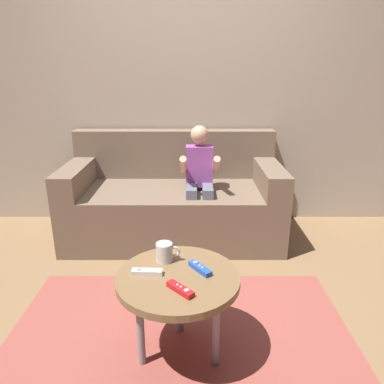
{
  "coord_description": "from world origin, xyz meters",
  "views": [
    {
      "loc": [
        0.01,
        -1.61,
        1.34
      ],
      "look_at": [
        0.01,
        0.48,
        0.62
      ],
      "focal_mm": 33.26,
      "sensor_mm": 36.0,
      "label": 1
    }
  ],
  "objects_px": {
    "coffee_table": "(179,284)",
    "game_remote_red_center": "(181,289)",
    "person_seated_on_couch": "(200,179)",
    "couch": "(174,201)",
    "game_remote_white_near_edge": "(147,272)",
    "game_remote_blue_far_corner": "(200,268)",
    "coffee_mug": "(165,252)"
  },
  "relations": [
    {
      "from": "coffee_table",
      "to": "game_remote_red_center",
      "type": "xyz_separation_m",
      "value": [
        0.01,
        -0.13,
        0.06
      ]
    },
    {
      "from": "coffee_table",
      "to": "person_seated_on_couch",
      "type": "bearing_deg",
      "value": 84.24
    },
    {
      "from": "person_seated_on_couch",
      "to": "coffee_table",
      "type": "height_order",
      "value": "person_seated_on_couch"
    },
    {
      "from": "person_seated_on_couch",
      "to": "game_remote_red_center",
      "type": "xyz_separation_m",
      "value": [
        -0.11,
        -1.33,
        -0.08
      ]
    },
    {
      "from": "couch",
      "to": "game_remote_white_near_edge",
      "type": "height_order",
      "value": "couch"
    },
    {
      "from": "game_remote_white_near_edge",
      "to": "game_remote_red_center",
      "type": "xyz_separation_m",
      "value": [
        0.16,
        -0.13,
        0.0
      ]
    },
    {
      "from": "game_remote_red_center",
      "to": "game_remote_blue_far_corner",
      "type": "distance_m",
      "value": 0.19
    },
    {
      "from": "couch",
      "to": "game_remote_red_center",
      "type": "xyz_separation_m",
      "value": [
        0.1,
        -1.5,
        0.16
      ]
    },
    {
      "from": "coffee_mug",
      "to": "game_remote_red_center",
      "type": "bearing_deg",
      "value": -72.0
    },
    {
      "from": "game_remote_white_near_edge",
      "to": "coffee_table",
      "type": "bearing_deg",
      "value": -1.52
    },
    {
      "from": "couch",
      "to": "game_remote_blue_far_corner",
      "type": "bearing_deg",
      "value": -81.98
    },
    {
      "from": "coffee_table",
      "to": "game_remote_blue_far_corner",
      "type": "height_order",
      "value": "game_remote_blue_far_corner"
    },
    {
      "from": "coffee_table",
      "to": "game_remote_white_near_edge",
      "type": "distance_m",
      "value": 0.15
    },
    {
      "from": "coffee_table",
      "to": "game_remote_blue_far_corner",
      "type": "relative_size",
      "value": 4.22
    },
    {
      "from": "game_remote_blue_far_corner",
      "to": "game_remote_red_center",
      "type": "bearing_deg",
      "value": -117.34
    },
    {
      "from": "game_remote_blue_far_corner",
      "to": "coffee_mug",
      "type": "relative_size",
      "value": 1.14
    },
    {
      "from": "game_remote_red_center",
      "to": "game_remote_blue_far_corner",
      "type": "xyz_separation_m",
      "value": [
        0.09,
        0.17,
        0.0
      ]
    },
    {
      "from": "game_remote_white_near_edge",
      "to": "couch",
      "type": "bearing_deg",
      "value": 87.73
    },
    {
      "from": "person_seated_on_couch",
      "to": "game_remote_white_near_edge",
      "type": "relative_size",
      "value": 6.67
    },
    {
      "from": "coffee_table",
      "to": "couch",
      "type": "bearing_deg",
      "value": 93.64
    },
    {
      "from": "person_seated_on_couch",
      "to": "coffee_table",
      "type": "xyz_separation_m",
      "value": [
        -0.12,
        -1.2,
        -0.14
      ]
    },
    {
      "from": "person_seated_on_couch",
      "to": "game_remote_red_center",
      "type": "bearing_deg",
      "value": -94.57
    },
    {
      "from": "couch",
      "to": "game_remote_white_near_edge",
      "type": "relative_size",
      "value": 12.16
    },
    {
      "from": "game_remote_white_near_edge",
      "to": "game_remote_red_center",
      "type": "distance_m",
      "value": 0.21
    },
    {
      "from": "game_remote_blue_far_corner",
      "to": "coffee_table",
      "type": "bearing_deg",
      "value": -159.87
    },
    {
      "from": "game_remote_blue_far_corner",
      "to": "coffee_mug",
      "type": "distance_m",
      "value": 0.19
    },
    {
      "from": "person_seated_on_couch",
      "to": "game_remote_blue_far_corner",
      "type": "relative_size",
      "value": 7.01
    },
    {
      "from": "couch",
      "to": "game_remote_white_near_edge",
      "type": "xyz_separation_m",
      "value": [
        -0.05,
        -1.37,
        0.16
      ]
    },
    {
      "from": "game_remote_white_near_edge",
      "to": "coffee_mug",
      "type": "xyz_separation_m",
      "value": [
        0.07,
        0.12,
        0.04
      ]
    },
    {
      "from": "couch",
      "to": "coffee_table",
      "type": "height_order",
      "value": "couch"
    },
    {
      "from": "couch",
      "to": "coffee_mug",
      "type": "bearing_deg",
      "value": -89.1
    },
    {
      "from": "couch",
      "to": "coffee_table",
      "type": "relative_size",
      "value": 3.03
    }
  ]
}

